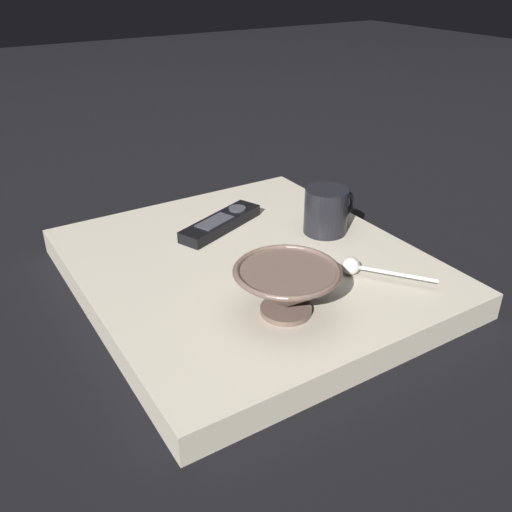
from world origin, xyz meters
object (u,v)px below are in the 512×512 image
object	(u,v)px
cereal_bowl	(287,288)
coffee_mug	(327,211)
teaspoon	(358,267)
tv_remote_near	(221,223)

from	to	relation	value
cereal_bowl	coffee_mug	distance (m)	0.27
cereal_bowl	coffee_mug	bearing A→B (deg)	130.10
cereal_bowl	teaspoon	bearing A→B (deg)	99.38
cereal_bowl	teaspoon	xyz separation A→B (m)	(-0.03, 0.15, -0.03)
teaspoon	tv_remote_near	distance (m)	0.28
cereal_bowl	tv_remote_near	size ratio (longest dim) A/B	0.80
cereal_bowl	teaspoon	size ratio (longest dim) A/B	1.23
cereal_bowl	teaspoon	world-z (taller)	cereal_bowl
cereal_bowl	tv_remote_near	bearing A→B (deg)	169.52
tv_remote_near	cereal_bowl	bearing A→B (deg)	-10.48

